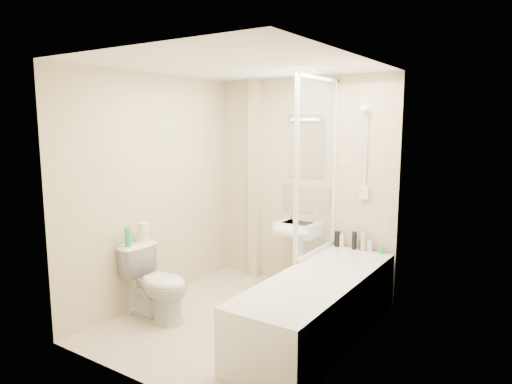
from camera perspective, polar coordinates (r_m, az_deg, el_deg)
The scene contains 26 objects.
floor at distance 4.57m, azimuth -1.97°, elevation -15.86°, with size 2.50×2.50×0.00m, color beige.
wall_back at distance 5.27m, azimuth 5.87°, elevation 1.05°, with size 2.20×0.02×2.40m, color beige.
wall_left at distance 4.93m, azimuth -12.53°, elevation 0.35°, with size 0.02×2.50×2.40m, color beige.
wall_right at distance 3.69m, azimuth 11.99°, elevation -2.41°, with size 0.02×2.50×2.40m, color beige.
ceiling at distance 4.18m, azimuth -2.15°, elevation 15.58°, with size 2.20×2.50×0.02m, color white.
tile_back at distance 4.93m, azimuth 13.59°, elevation 2.95°, with size 0.70×0.01×1.75m, color beige.
tile_right at distance 3.80m, azimuth 12.78°, elevation 1.33°, with size 0.01×2.10×1.75m, color beige.
pipe_boxing at distance 5.53m, azimuth -0.12°, elevation 1.46°, with size 0.12×0.12×2.40m, color beige.
splashback at distance 5.26m, azimuth 6.27°, elevation -0.84°, with size 0.60×0.01×0.30m, color beige.
mirror at distance 5.20m, azimuth 6.36°, elevation 5.15°, with size 0.46×0.01×0.60m, color white.
strip_light at distance 5.17m, azimuth 6.31°, elevation 9.23°, with size 0.42×0.07×0.07m, color silver.
bathtub at distance 4.23m, azimuth 7.83°, elevation -13.78°, with size 0.70×2.10×0.55m.
shower_screen at distance 4.66m, azimuth 7.69°, elevation 3.10°, with size 0.04×0.92×1.80m.
shower_fixture at distance 4.88m, azimuth 13.45°, elevation 4.32°, with size 0.10×0.16×0.99m.
pedestal_sink at distance 5.15m, azimuth 5.04°, elevation -5.58°, with size 0.47×0.45×0.90m.
bottle_black_a at distance 5.09m, azimuth 10.13°, elevation -5.80°, with size 0.06×0.06×0.17m, color black.
bottle_white_a at distance 5.08m, azimuth 10.68°, elevation -6.03°, with size 0.05×0.05×0.14m, color white.
bottle_black_b at distance 5.02m, azimuth 12.18°, elevation -5.94°, with size 0.05×0.05×0.19m, color black.
bottle_blue at distance 5.00m, azimuth 13.02°, elevation -6.46°, with size 0.04×0.04×0.12m, color navy.
bottle_cream at distance 4.99m, azimuth 13.25°, elevation -6.09°, with size 0.06×0.06×0.19m, color beige.
bottle_white_b at distance 4.97m, azimuth 14.05°, elevation -6.57°, with size 0.06×0.06×0.12m, color silver.
bottle_green at distance 4.94m, azimuth 15.36°, elevation -6.99°, with size 0.06×0.06×0.08m, color green.
toilet at distance 4.61m, azimuth -12.25°, elevation -11.03°, with size 0.72×0.43×0.72m, color white.
toilet_roll_lower at distance 4.72m, azimuth -14.09°, elevation -5.41°, with size 0.12×0.12×0.10m, color white.
toilet_roll_upper at distance 4.66m, azimuth -13.89°, elevation -4.32°, with size 0.11×0.11×0.10m, color white.
green_bottle at distance 4.57m, azimuth -15.73°, elevation -5.43°, with size 0.06×0.06×0.18m, color green.
Camera 1 is at (2.42, -3.38, 1.90)m, focal length 32.00 mm.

